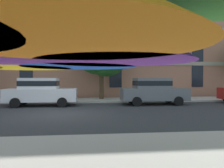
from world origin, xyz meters
TOP-DOWN VIEW (x-y plane):
  - ground_plane at (0.00, 0.00)m, footprint 120.00×120.00m
  - sidewalk_far at (0.00, 6.80)m, footprint 56.00×3.60m
  - apartment_building at (-0.00, 14.99)m, footprint 46.70×12.08m
  - sedan_white at (-1.57, 3.70)m, footprint 4.40×1.98m
  - sedan_gray at (5.77, 3.70)m, footprint 4.40×1.98m
  - street_tree_middle at (2.57, 7.13)m, footprint 4.43×4.13m

SIDE VIEW (x-z plane):
  - ground_plane at x=0.00m, z-range 0.00..0.00m
  - sidewalk_far at x=0.00m, z-range 0.00..0.12m
  - sedan_white at x=-1.57m, z-range 0.06..1.84m
  - sedan_gray at x=5.77m, z-range 0.06..1.84m
  - street_tree_middle at x=2.57m, z-range 0.98..6.84m
  - apartment_building at x=0.00m, z-range 0.00..19.20m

